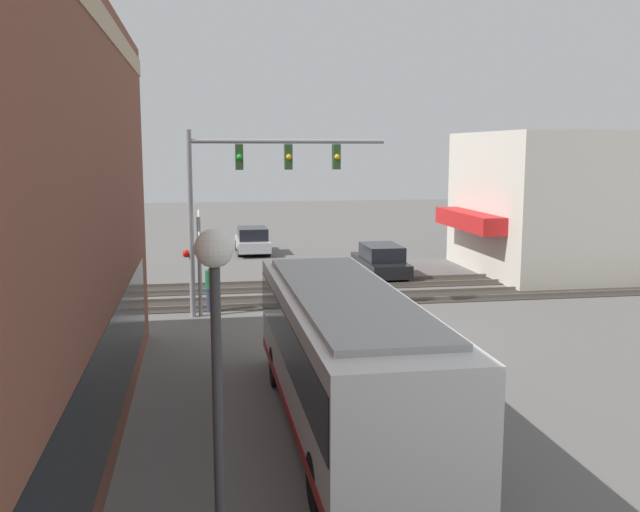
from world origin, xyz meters
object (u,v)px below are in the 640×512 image
Objects in this scene: crossing_signal at (199,253)px; streetlamp at (218,408)px; city_bus at (344,353)px; parked_car_silver at (252,241)px; parked_car_black at (381,262)px; pedestrian_at_crossing at (210,288)px.

streetlamp is at bearing -179.40° from crossing_signal.
parked_car_silver is at bearing -0.00° from city_bus.
pedestrian_at_crossing is (-6.06, 8.06, 0.20)m from parked_car_black.
crossing_signal is 17.67m from streetlamp.
city_bus is at bearing -164.75° from crossing_signal.
crossing_signal is 0.89× the size of parked_car_silver.
crossing_signal is at bearing 168.79° from parked_car_silver.
pedestrian_at_crossing reaches higher than parked_car_silver.
streetlamp is 1.06× the size of parked_car_black.
crossing_signal is 15.63m from parked_car_silver.
parked_car_silver is (26.34, -0.00, -0.98)m from city_bus.
streetlamp is at bearing 161.29° from parked_car_black.
streetlamp is at bearing 179.45° from pedestrian_at_crossing.
city_bus is 5.88× the size of pedestrian_at_crossing.
parked_car_black is (24.32, -8.24, -2.34)m from streetlamp.
pedestrian_at_crossing is at bearing 12.83° from city_bus.
parked_car_black is at bearing -53.05° from pedestrian_at_crossing.
pedestrian_at_crossing is at bearing -30.88° from crossing_signal.
streetlamp is (-17.65, -0.18, 0.76)m from crossing_signal.
crossing_signal is 2.14× the size of pedestrian_at_crossing.
crossing_signal is 0.74× the size of streetlamp.
crossing_signal is at bearing 149.12° from pedestrian_at_crossing.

